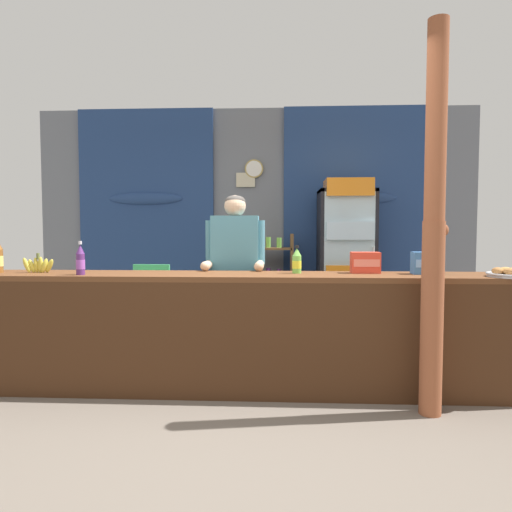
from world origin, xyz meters
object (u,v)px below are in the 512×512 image
object	(u,v)px
drink_fridge	(346,251)
snack_box_biscuit	(426,263)
shopkeeper	(235,261)
soda_bottle_grape_soda	(80,261)
bottle_shelf_rack	(274,281)
timber_post	(434,229)
stall_counter	(248,320)
pastry_tray	(512,273)
soda_bottle_lime_soda	(297,261)
banana_bunch	(38,265)
snack_box_crackers	(365,263)
plastic_lawn_chair	(148,298)

from	to	relation	value
drink_fridge	snack_box_biscuit	bearing A→B (deg)	-79.83
shopkeeper	soda_bottle_grape_soda	xyz separation A→B (m)	(-1.11, -0.62, 0.04)
bottle_shelf_rack	timber_post	bearing A→B (deg)	-65.93
stall_counter	pastry_tray	distance (m)	1.95
pastry_tray	soda_bottle_lime_soda	bearing A→B (deg)	172.40
banana_bunch	snack_box_biscuit	bearing A→B (deg)	0.57
pastry_tray	banana_bunch	world-z (taller)	banana_bunch
timber_post	drink_fridge	size ratio (longest dim) A/B	1.43
drink_fridge	snack_box_crackers	size ratio (longest dim) A/B	8.25
bottle_shelf_rack	banana_bunch	bearing A→B (deg)	-132.55
soda_bottle_grape_soda	snack_box_biscuit	size ratio (longest dim) A/B	1.23
bottle_shelf_rack	plastic_lawn_chair	world-z (taller)	bottle_shelf_rack
snack_box_biscuit	soda_bottle_grape_soda	bearing A→B (deg)	-175.81
stall_counter	timber_post	size ratio (longest dim) A/B	1.61
timber_post	snack_box_crackers	distance (m)	0.68
soda_bottle_grape_soda	snack_box_biscuit	xyz separation A→B (m)	(2.63, 0.19, -0.02)
soda_bottle_lime_soda	banana_bunch	size ratio (longest dim) A/B	0.82
plastic_lawn_chair	snack_box_crackers	size ratio (longest dim) A/B	3.88
drink_fridge	banana_bunch	xyz separation A→B (m)	(-2.70, -1.90, -0.03)
drink_fridge	soda_bottle_lime_soda	world-z (taller)	drink_fridge
stall_counter	soda_bottle_grape_soda	world-z (taller)	soda_bottle_grape_soda
snack_box_crackers	shopkeeper	bearing A→B (deg)	160.92
timber_post	bottle_shelf_rack	world-z (taller)	timber_post
plastic_lawn_chair	pastry_tray	size ratio (longest dim) A/B	2.48
timber_post	pastry_tray	distance (m)	0.78
snack_box_biscuit	pastry_tray	distance (m)	0.59
stall_counter	shopkeeper	size ratio (longest dim) A/B	2.71
bottle_shelf_rack	snack_box_biscuit	xyz separation A→B (m)	(1.19, -1.98, 0.37)
stall_counter	snack_box_biscuit	distance (m)	1.43
drink_fridge	snack_box_biscuit	world-z (taller)	drink_fridge
soda_bottle_lime_soda	snack_box_biscuit	xyz separation A→B (m)	(0.99, -0.02, -0.01)
stall_counter	bottle_shelf_rack	world-z (taller)	bottle_shelf_rack
soda_bottle_lime_soda	bottle_shelf_rack	bearing A→B (deg)	95.96
timber_post	snack_box_biscuit	xyz separation A→B (m)	(0.10, 0.46, -0.26)
drink_fridge	soda_bottle_grape_soda	bearing A→B (deg)	-137.97
soda_bottle_grape_soda	pastry_tray	distance (m)	3.18
plastic_lawn_chair	bottle_shelf_rack	bearing A→B (deg)	23.98
stall_counter	soda_bottle_lime_soda	distance (m)	0.60
drink_fridge	soda_bottle_lime_soda	bearing A→B (deg)	-109.41
pastry_tray	plastic_lawn_chair	bearing A→B (deg)	153.54
banana_bunch	pastry_tray	bearing A→B (deg)	-2.50
stall_counter	banana_bunch	distance (m)	1.73
stall_counter	snack_box_biscuit	bearing A→B (deg)	6.94
shopkeeper	bottle_shelf_rack	bearing A→B (deg)	78.33
stall_counter	snack_box_biscuit	world-z (taller)	snack_box_biscuit
timber_post	banana_bunch	bearing A→B (deg)	171.60
shopkeeper	timber_post	bearing A→B (deg)	-32.36
drink_fridge	snack_box_biscuit	xyz separation A→B (m)	(0.34, -1.87, -0.00)
pastry_tray	banana_bunch	bearing A→B (deg)	177.50
timber_post	plastic_lawn_chair	bearing A→B (deg)	143.43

